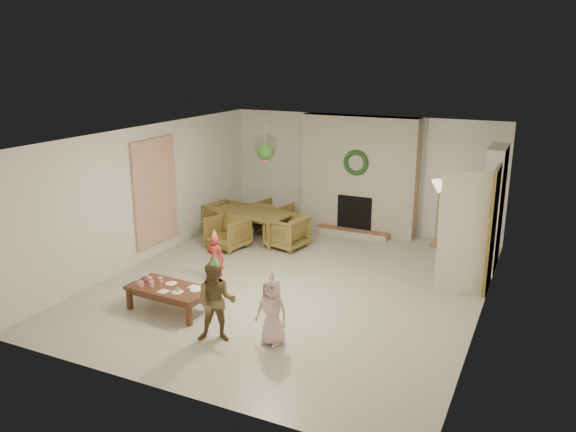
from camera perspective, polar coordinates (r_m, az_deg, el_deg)
The scene contains 56 objects.
floor at distance 9.64m, azimuth 0.60°, elevation -6.82°, with size 7.00×7.00×0.00m, color #B7B29E.
ceiling at distance 8.97m, azimuth 0.64°, elevation 8.07°, with size 7.00×7.00×0.00m, color white.
wall_back at distance 12.40m, azimuth 7.43°, elevation 4.29°, with size 7.00×7.00×0.00m, color silver.
wall_front at distance 6.39m, azimuth -12.76°, elevation -7.31°, with size 7.00×7.00×0.00m, color silver.
wall_left at distance 10.79m, azimuth -14.02°, elevation 2.19°, with size 7.00×7.00×0.00m, color silver.
wall_right at distance 8.47m, azimuth 19.38°, elevation -2.01°, with size 7.00×7.00×0.00m, color silver.
fireplace_mass at distance 12.22m, azimuth 7.14°, elevation 4.12°, with size 2.50×0.40×2.50m, color #4E2B14.
fireplace_hearth at distance 12.20m, azimuth 6.42°, elevation -1.66°, with size 1.60×0.30×0.12m, color brown.
fireplace_firebox at distance 12.24m, azimuth 6.74°, elevation 0.30°, with size 0.75×0.12×0.75m, color black.
fireplace_wreath at distance 11.94m, azimuth 6.83°, elevation 5.33°, with size 0.54×0.54×0.10m, color #18411B.
floor_lamp_base at distance 11.84m, azimuth 14.55°, elevation -2.86°, with size 0.25×0.25×0.03m, color gold.
floor_lamp_post at distance 11.66m, azimuth 14.76°, elevation 0.00°, with size 0.03×0.03×1.21m, color gold.
floor_lamp_shade at distance 11.52m, azimuth 14.96°, elevation 2.80°, with size 0.32×0.32×0.27m, color beige.
bookshelf_carcass at distance 10.73m, azimuth 19.89°, elevation 0.80°, with size 0.30×1.00×2.20m, color white.
bookshelf_shelf_a at distance 10.91m, azimuth 19.46°, elevation -2.48°, with size 0.30×0.92×0.03m, color white.
bookshelf_shelf_b at distance 10.80m, azimuth 19.66°, elevation -0.46°, with size 0.30×0.92×0.03m, color white.
bookshelf_shelf_c at distance 10.70m, azimuth 19.86°, elevation 1.59°, with size 0.30×0.92×0.03m, color white.
bookshelf_shelf_d at distance 10.61m, azimuth 20.06°, elevation 3.68°, with size 0.30×0.92×0.03m, color white.
books_row_lower at distance 10.73m, azimuth 19.33°, elevation -1.99°, with size 0.20×0.40×0.24m, color #A71E2F.
books_row_mid at distance 10.81m, azimuth 19.65°, elevation 0.33°, with size 0.20×0.44×0.24m, color #235983.
books_row_upper at distance 10.58m, azimuth 19.76°, elevation 2.16°, with size 0.20×0.36×0.22m, color gold.
door_frame at distance 9.69m, azimuth 19.85°, elevation -1.27°, with size 0.05×0.86×2.04m, color brown.
door_leaf at distance 9.37m, azimuth 17.28°, elevation -1.73°, with size 0.05×0.80×2.00m, color beige.
curtain_panel at distance 10.91m, azimuth -13.19°, elevation 2.40°, with size 0.06×1.20×2.00m, color beige.
dining_table at distance 11.84m, azimuth -3.68°, elevation -0.94°, with size 1.68×0.94×0.59m, color brown.
dining_chair_near at distance 11.31m, azimuth -6.11°, elevation -1.66°, with size 0.70×0.72×0.65m, color brown.
dining_chair_far at distance 12.38m, azimuth -1.46°, elevation -0.01°, with size 0.70×0.72×0.65m, color brown.
dining_chair_left at distance 12.31m, azimuth -6.29°, elevation -0.20°, with size 0.70×0.72×0.65m, color brown.
dining_chair_right at distance 11.28m, azimuth -0.12°, elevation -1.61°, with size 0.70×0.72×0.65m, color brown.
hanging_plant_cord at distance 10.92m, azimuth -2.29°, elevation 7.63°, with size 0.01×0.01×0.70m, color tan.
hanging_plant_pot at distance 10.98m, azimuth -2.27°, elevation 5.82°, with size 0.16×0.16×0.12m, color #9F4E33.
hanging_plant_foliage at distance 10.96m, azimuth -2.28°, elevation 6.44°, with size 0.32×0.32×0.32m, color #224B19.
coffee_table_top at distance 8.73m, azimuth -11.87°, elevation -7.16°, with size 1.25×0.62×0.06m, color #522D1B.
coffee_table_apron at distance 8.76m, azimuth -11.85°, elevation -7.56°, with size 1.15×0.53×0.08m, color #522D1B.
coffee_leg_fl at distance 8.99m, azimuth -15.64°, elevation -8.05°, with size 0.07×0.07×0.33m, color #522D1B.
coffee_leg_fr at distance 8.30m, azimuth -9.91°, elevation -9.77°, with size 0.07×0.07×0.33m, color #522D1B.
coffee_leg_bl at distance 9.33m, azimuth -13.47°, elevation -7.00°, with size 0.07×0.07×0.33m, color #522D1B.
coffee_leg_br at distance 8.66m, azimuth -7.81°, elevation -8.54°, with size 0.07×0.07×0.33m, color #522D1B.
cup_a at distance 8.91m, azimuth -14.87°, elevation -6.38°, with size 0.07×0.07×0.09m, color silver.
cup_b at distance 9.04m, azimuth -14.04°, elevation -6.00°, with size 0.07×0.07×0.09m, color silver.
cup_c at distance 8.80m, azimuth -14.53°, elevation -6.64°, with size 0.07×0.07×0.09m, color silver.
cup_d at distance 8.93m, azimuth -13.70°, elevation -6.24°, with size 0.07×0.07×0.09m, color silver.
cup_e at distance 8.77m, azimuth -13.55°, elevation -6.66°, with size 0.07×0.07×0.09m, color silver.
cup_f at distance 8.90m, azimuth -12.72°, elevation -6.26°, with size 0.07×0.07×0.09m, color silver.
plate_a at distance 8.83m, azimuth -11.64°, elevation -6.65°, with size 0.17×0.17×0.01m, color white.
plate_b at distance 8.51m, azimuth -11.06°, elevation -7.51°, with size 0.17×0.17×0.01m, color white.
plate_c at distance 8.53m, azimuth -9.23°, elevation -7.34°, with size 0.17×0.17×0.01m, color white.
food_scoop at distance 8.49m, azimuth -11.07°, elevation -7.28°, with size 0.07×0.07×0.07m, color tan.
napkin_left at distance 8.57m, azimuth -12.39°, elevation -7.41°, with size 0.14×0.14×0.01m, color #FCB9B9.
napkin_right at distance 8.64m, azimuth -9.43°, elevation -7.05°, with size 0.14×0.14×0.01m, color #FCB9B9.
child_red at distance 9.60m, azimuth -7.32°, elevation -4.35°, with size 0.31×0.20×0.85m, color #A12C22.
party_hat_red at distance 9.45m, azimuth -7.42°, elevation -1.74°, with size 0.12×0.12×0.16m, color gold.
child_plaid at distance 7.67m, azimuth -7.24°, elevation -8.60°, with size 0.54×0.42×1.12m, color brown.
party_hat_plaid at distance 7.44m, azimuth -7.40°, elevation -4.39°, with size 0.13×0.13×0.18m, color #4EB85F.
child_pink at distance 7.59m, azimuth -1.62°, elevation -9.52°, with size 0.46×0.30×0.93m, color beige.
party_hat_pink at distance 7.39m, azimuth -1.65°, elevation -5.99°, with size 0.12×0.12×0.17m, color silver.
Camera 1 is at (3.72, -8.07, 3.74)m, focal length 35.36 mm.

